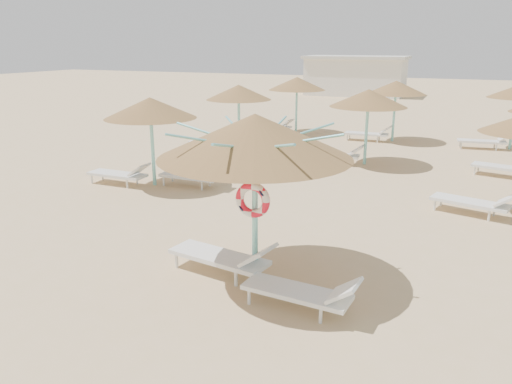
% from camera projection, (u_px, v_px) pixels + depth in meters
% --- Properties ---
extents(ground, '(120.00, 120.00, 0.00)m').
position_uv_depth(ground, '(266.00, 272.00, 9.62)').
color(ground, tan).
rests_on(ground, ground).
extents(main_palapa, '(3.44, 3.44, 3.08)m').
position_uv_depth(main_palapa, '(255.00, 137.00, 8.65)').
color(main_palapa, '#7EDAD7').
rests_on(main_palapa, ground).
extents(lounger_main_a, '(2.21, 0.98, 0.78)m').
position_uv_depth(lounger_main_a, '(225.00, 257.00, 9.41)').
color(lounger_main_a, white).
rests_on(lounger_main_a, ground).
extents(lounger_main_b, '(1.98, 0.74, 0.71)m').
position_uv_depth(lounger_main_b, '(304.00, 292.00, 8.15)').
color(lounger_main_b, white).
rests_on(lounger_main_b, ground).
extents(palapa_field, '(19.22, 13.53, 2.70)m').
position_uv_depth(palapa_field, '(381.00, 101.00, 17.57)').
color(palapa_field, '#7EDAD7').
rests_on(palapa_field, ground).
extents(service_hut, '(8.40, 4.40, 3.25)m').
position_uv_depth(service_hut, '(356.00, 75.00, 42.25)').
color(service_hut, silver).
rests_on(service_hut, ground).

